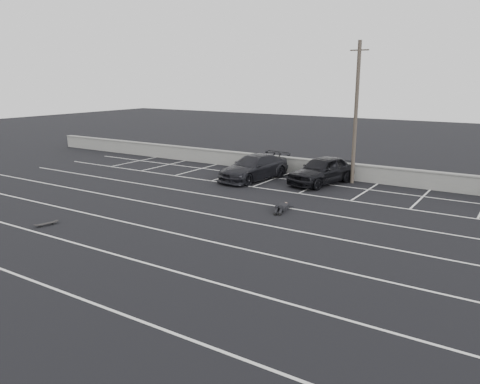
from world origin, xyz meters
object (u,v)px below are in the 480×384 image
Objects in this scene: car_left at (322,170)px; person at (283,205)px; car_right at (254,167)px; skateboard at (46,224)px; utility_pole at (356,113)px.

car_left is 2.02× the size of person.
car_left is at bearing 83.19° from person.
skateboard is (-2.72, -13.01, -0.69)m from car_right.
person is at bearing 59.48° from skateboard.
utility_pole is 17.97m from skateboard.
utility_pole is at bearing 53.68° from car_left.
person is (-0.80, -7.51, -4.00)m from utility_pole.
person is 10.88m from skateboard.
utility_pole reaches higher than car_left.
person is (4.78, -5.13, -0.54)m from car_right.
car_right is at bearing 91.25° from skateboard.
car_left is 5.64× the size of skateboard.
car_right is 13.31m from skateboard.
person is (0.67, -6.31, -0.61)m from car_left.
skateboard is (-6.83, -14.19, -0.76)m from car_left.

